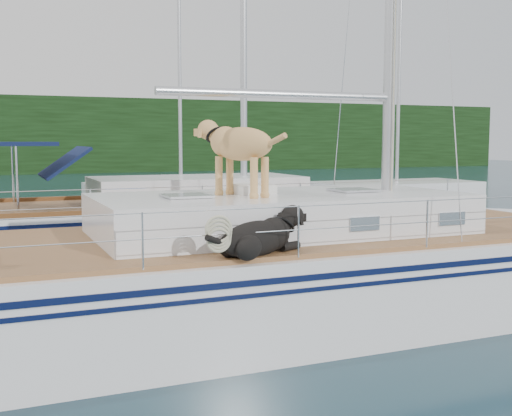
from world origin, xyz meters
name	(u,v)px	position (x,y,z in m)	size (l,w,h in m)	color
ground	(229,324)	(0.00, 0.00, 0.00)	(120.00, 120.00, 0.00)	black
tree_line	(26,135)	(0.00, 45.00, 3.00)	(90.00, 3.00, 6.00)	black
shore_bank	(26,165)	(0.00, 46.20, 0.60)	(92.00, 1.00, 1.20)	#595147
main_sailboat	(235,276)	(0.09, -0.01, 0.68)	(12.00, 3.95, 14.01)	white
neighbor_sailboat	(152,225)	(0.42, 6.16, 0.63)	(11.00, 3.50, 13.30)	white
bg_boat_center	(181,195)	(4.00, 16.00, 0.45)	(7.20, 3.00, 11.65)	white
bg_boat_east	(396,194)	(12.00, 13.00, 0.46)	(6.40, 3.00, 11.65)	white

